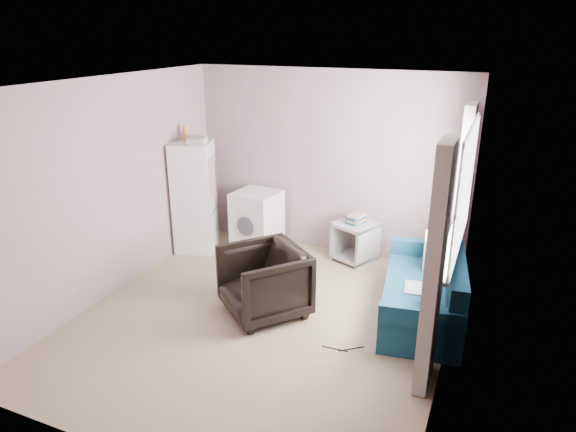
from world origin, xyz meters
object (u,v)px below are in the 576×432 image
sofa (427,293)px  side_table (355,239)px  fridge (194,196)px  washing_machine (257,219)px  armchair (264,279)px

sofa → side_table: bearing=127.0°
fridge → washing_machine: 0.93m
armchair → washing_machine: (-0.88, 1.61, 0.01)m
fridge → side_table: bearing=-7.0°
fridge → sofa: fridge is taller
fridge → sofa: bearing=-30.3°
side_table → sofa: size_ratio=0.36×
armchair → fridge: size_ratio=0.48×
armchair → washing_machine: 1.84m
armchair → side_table: size_ratio=1.26×
armchair → sofa: bearing=60.6°
armchair → side_table: bearing=113.1°
fridge → washing_machine: (0.77, 0.37, -0.35)m
armchair → sofa: 1.77m
fridge → sofa: 3.40m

